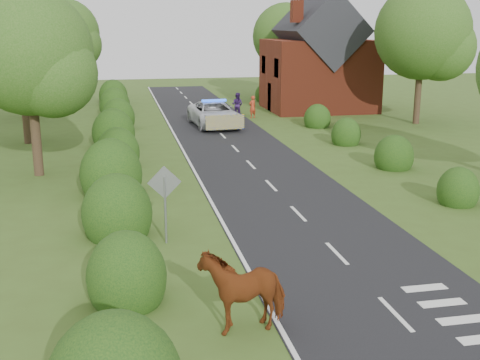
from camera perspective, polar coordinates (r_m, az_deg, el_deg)
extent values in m
plane|color=#3F551E|center=(18.64, 9.16, -6.94)|extent=(120.00, 120.00, 0.00)
cube|color=black|center=(32.51, -0.11, 2.64)|extent=(6.00, 70.00, 0.02)
cube|color=white|center=(15.29, 14.52, -12.17)|extent=(0.12, 1.80, 0.01)
cube|color=white|center=(18.63, 9.16, -6.87)|extent=(0.12, 1.80, 0.01)
cube|color=white|center=(22.19, 5.55, -3.18)|extent=(0.12, 1.80, 0.01)
cube|color=white|center=(25.87, 2.97, -0.52)|extent=(0.12, 1.80, 0.01)
cube|color=white|center=(29.64, 1.04, 1.47)|extent=(0.12, 1.80, 0.01)
cube|color=white|center=(33.46, -0.46, 3.01)|extent=(0.12, 1.80, 0.01)
cube|color=white|center=(37.32, -1.64, 4.23)|extent=(0.12, 1.80, 0.01)
cube|color=white|center=(41.21, -2.61, 5.22)|extent=(0.12, 1.80, 0.01)
cube|color=white|center=(45.12, -3.42, 6.04)|extent=(0.12, 1.80, 0.01)
cube|color=white|center=(49.04, -4.09, 6.73)|extent=(0.12, 1.80, 0.01)
cube|color=white|center=(52.97, -4.67, 7.31)|extent=(0.12, 1.80, 0.01)
cube|color=white|center=(56.91, -5.17, 7.81)|extent=(0.12, 1.80, 0.01)
cube|color=white|center=(60.86, -5.61, 8.25)|extent=(0.12, 1.80, 0.01)
cube|color=white|center=(64.82, -5.99, 8.63)|extent=(0.12, 1.80, 0.01)
cube|color=white|center=(32.07, -5.20, 2.43)|extent=(0.12, 70.00, 0.01)
cube|color=white|center=(15.46, 20.29, -12.33)|extent=(1.20, 0.35, 0.01)
cube|color=white|center=(16.15, 18.61, -10.99)|extent=(1.20, 0.35, 0.01)
cube|color=white|center=(16.85, 17.08, -9.75)|extent=(1.20, 0.35, 0.01)
ellipsoid|color=#113512|center=(15.44, -10.69, -9.07)|extent=(2.00, 2.10, 2.40)
ellipsoid|color=#113512|center=(20.10, -11.57, -3.19)|extent=(2.30, 2.41, 2.70)
ellipsoid|color=#113512|center=(24.89, -12.12, 0.45)|extent=(2.50, 2.62, 3.00)
ellipsoid|color=#113512|center=(29.79, -11.50, 2.55)|extent=(2.10, 2.20, 2.50)
ellipsoid|color=#113512|center=(34.69, -11.90, 4.37)|extent=(2.40, 2.52, 2.80)
ellipsoid|color=#113512|center=(40.61, -11.48, 5.79)|extent=(2.20, 2.31, 2.60)
ellipsoid|color=#113512|center=(46.55, -11.79, 6.92)|extent=(2.30, 2.41, 2.70)
ellipsoid|color=#113512|center=(52.50, -11.92, 7.80)|extent=(2.40, 2.52, 2.80)
ellipsoid|color=#113512|center=(24.65, 19.96, -0.98)|extent=(1.60, 1.68, 1.90)
ellipsoid|color=#113512|center=(29.83, 14.38, 2.18)|extent=(1.90, 2.00, 2.10)
ellipsoid|color=#113512|center=(35.18, 10.02, 4.24)|extent=(1.70, 1.78, 2.00)
ellipsoid|color=#113512|center=(40.83, 7.34, 5.77)|extent=(1.80, 1.89, 2.00)
ellipsoid|color=#113512|center=(54.09, 2.34, 8.06)|extent=(1.70, 1.78, 2.00)
cylinder|color=#332316|center=(28.80, -18.81, 4.27)|extent=(0.44, 0.44, 3.96)
sphere|color=#235013|center=(28.42, -19.41, 11.41)|extent=(5.60, 5.60, 5.60)
sphere|color=#50702B|center=(27.81, -17.38, 9.66)|extent=(3.92, 3.92, 3.92)
cylinder|color=#332316|center=(36.86, -19.67, 6.16)|extent=(0.44, 0.44, 3.74)
sphere|color=#235013|center=(36.56, -20.14, 11.42)|extent=(5.60, 5.60, 5.60)
sphere|color=#50702B|center=(35.92, -18.57, 10.15)|extent=(3.92, 3.92, 3.92)
cylinder|color=#332316|center=(46.84, -19.95, 8.47)|extent=(0.44, 0.44, 4.84)
sphere|color=#235013|center=(46.63, -20.44, 13.84)|extent=(6.80, 6.80, 6.80)
sphere|color=#50702B|center=(45.82, -18.93, 12.58)|extent=(4.76, 4.76, 4.76)
cylinder|color=#332316|center=(56.51, -16.00, 9.37)|extent=(0.44, 0.44, 4.18)
sphere|color=#235013|center=(56.32, -16.28, 13.21)|extent=(6.00, 6.00, 6.00)
sphere|color=#50702B|center=(55.67, -15.15, 12.30)|extent=(4.20, 4.20, 4.20)
cylinder|color=#332316|center=(43.47, 16.53, 8.03)|extent=(0.44, 0.44, 4.40)
sphere|color=#235013|center=(43.23, 16.92, 13.29)|extent=(6.40, 6.40, 6.40)
sphere|color=#50702B|center=(43.23, 18.56, 11.84)|extent=(4.48, 4.48, 4.48)
cylinder|color=#332316|center=(56.48, 4.26, 9.77)|extent=(0.44, 0.44, 3.96)
sphere|color=#235013|center=(56.29, 4.33, 13.43)|extent=(6.00, 6.00, 6.00)
sphere|color=#50702B|center=(56.04, 5.54, 12.47)|extent=(4.20, 4.20, 4.20)
cylinder|color=gray|center=(19.08, -7.10, -2.84)|extent=(0.08, 0.08, 2.20)
cube|color=gray|center=(18.83, -7.19, -0.23)|extent=(1.06, 0.04, 1.06)
cube|color=maroon|center=(48.96, 7.42, 9.84)|extent=(8.00, 7.00, 5.50)
cube|color=black|center=(48.79, 7.56, 13.88)|extent=(5.94, 7.40, 5.94)
cube|color=maroon|center=(46.12, 5.41, 15.64)|extent=(0.80, 0.80, 1.60)
imported|color=brown|center=(14.06, 0.27, -10.68)|extent=(2.38, 1.53, 1.57)
imported|color=silver|center=(40.76, -2.47, 6.27)|extent=(3.17, 6.16, 1.66)
cube|color=yellow|center=(37.87, -1.43, 5.50)|extent=(2.48, 0.23, 0.91)
cube|color=blue|center=(40.63, -2.49, 7.54)|extent=(1.67, 0.39, 0.14)
imported|color=#AD361C|center=(44.34, 1.19, 6.94)|extent=(0.71, 0.62, 1.63)
imported|color=#321A4F|center=(44.88, -0.26, 7.15)|extent=(1.11, 1.06, 1.80)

